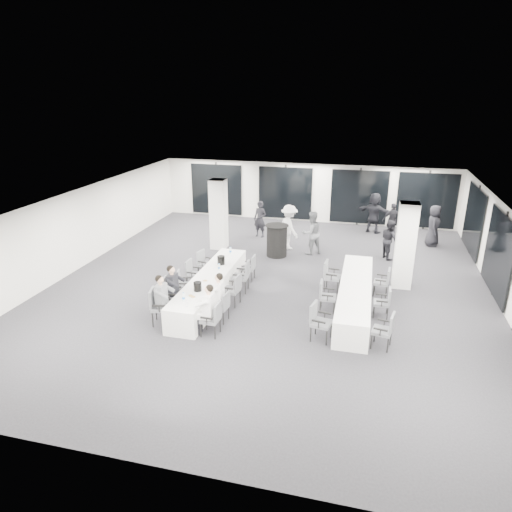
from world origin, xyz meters
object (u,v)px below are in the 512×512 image
(standing_guest_b, at_px, (312,230))
(standing_guest_d, at_px, (393,218))
(chair_main_right_near, at_px, (213,317))
(chair_main_right_second, at_px, (222,305))
(standing_guest_h, at_px, (390,237))
(chair_main_left_fourth, at_px, (193,272))
(chair_side_right_near, at_px, (386,328))
(chair_main_left_near, at_px, (158,304))
(standing_guest_f, at_px, (374,210))
(chair_main_right_far, at_px, (250,266))
(chair_side_left_near, at_px, (318,319))
(chair_main_left_far, at_px, (204,262))
(chair_main_left_second, at_px, (169,293))
(cocktail_table, at_px, (277,240))
(chair_main_left_mid, at_px, (183,283))
(banquet_table_side, at_px, (355,296))
(chair_main_right_mid, at_px, (234,288))
(chair_side_right_far, at_px, (384,280))
(chair_side_left_mid, at_px, (325,294))
(chair_main_right_fourth, at_px, (243,275))
(standing_guest_g, at_px, (260,217))
(banquet_table_main, at_px, (210,287))
(ice_bucket_far, at_px, (221,260))
(chair_side_right_mid, at_px, (384,301))
(chair_side_left_far, at_px, (330,274))
(ice_bucket_near, at_px, (198,287))

(standing_guest_b, distance_m, standing_guest_d, 4.32)
(standing_guest_d, bearing_deg, chair_main_right_near, 54.60)
(chair_main_right_second, relative_size, standing_guest_h, 0.51)
(chair_main_left_fourth, bearing_deg, chair_side_right_near, 71.54)
(chair_main_left_near, bearing_deg, standing_guest_d, 133.10)
(chair_main_right_second, relative_size, standing_guest_f, 0.43)
(chair_main_right_far, relative_size, chair_side_left_near, 0.88)
(chair_main_left_far, bearing_deg, chair_main_left_fourth, 12.96)
(chair_main_left_fourth, xyz_separation_m, standing_guest_f, (5.63, 7.63, 0.50))
(chair_main_left_second, height_order, standing_guest_f, standing_guest_f)
(chair_main_left_near, bearing_deg, chair_main_left_second, 166.93)
(cocktail_table, relative_size, chair_main_left_mid, 1.40)
(banquet_table_side, height_order, chair_main_right_far, chair_main_right_far)
(chair_main_right_mid, bearing_deg, standing_guest_d, -24.26)
(chair_main_right_near, relative_size, chair_side_right_near, 0.98)
(chair_main_left_near, xyz_separation_m, standing_guest_f, (5.64, 10.17, 0.44))
(cocktail_table, height_order, chair_side_right_far, cocktail_table)
(chair_side_left_mid, xyz_separation_m, standing_guest_h, (1.88, 5.01, 0.33))
(standing_guest_f, bearing_deg, chair_main_right_far, 83.19)
(chair_main_right_second, distance_m, chair_main_right_fourth, 2.08)
(standing_guest_h, bearing_deg, chair_side_left_near, 138.10)
(chair_main_right_fourth, bearing_deg, chair_main_right_second, 176.72)
(standing_guest_g, height_order, standing_guest_h, standing_guest_g)
(standing_guest_h, bearing_deg, cocktail_table, 74.47)
(chair_main_left_far, relative_size, chair_main_right_near, 0.95)
(banquet_table_main, relative_size, banquet_table_side, 1.00)
(standing_guest_g, bearing_deg, standing_guest_b, -20.22)
(chair_main_left_second, distance_m, ice_bucket_far, 2.32)
(chair_side_left_mid, relative_size, ice_bucket_far, 3.29)
(chair_side_left_mid, distance_m, standing_guest_b, 4.91)
(chair_main_left_near, relative_size, chair_side_right_mid, 1.18)
(chair_main_left_mid, bearing_deg, chair_side_left_far, 96.21)
(chair_main_left_near, height_order, chair_side_right_near, chair_main_left_near)
(standing_guest_f, bearing_deg, chair_main_right_near, 93.29)
(chair_main_left_near, height_order, ice_bucket_near, chair_main_left_near)
(chair_side_left_mid, height_order, standing_guest_b, standing_guest_b)
(standing_guest_g, bearing_deg, chair_main_right_second, -70.11)
(chair_main_left_far, distance_m, chair_main_right_mid, 2.57)
(chair_side_right_near, height_order, ice_bucket_far, ice_bucket_far)
(banquet_table_main, xyz_separation_m, chair_side_right_near, (5.18, -1.68, 0.17))
(banquet_table_main, relative_size, chair_main_right_near, 5.35)
(chair_side_left_far, bearing_deg, ice_bucket_near, -48.60)
(chair_main_right_fourth, bearing_deg, chair_main_right_mid, 176.85)
(standing_guest_g, bearing_deg, chair_main_left_near, -81.91)
(chair_main_left_mid, relative_size, chair_side_left_far, 0.89)
(chair_side_left_mid, relative_size, chair_side_left_far, 0.93)
(banquet_table_main, distance_m, chair_main_right_mid, 0.90)
(chair_main_left_mid, relative_size, chair_main_left_far, 1.00)
(chair_main_right_near, xyz_separation_m, chair_side_right_near, (4.35, 0.44, 0.01))
(chair_main_left_second, relative_size, chair_main_right_mid, 1.06)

